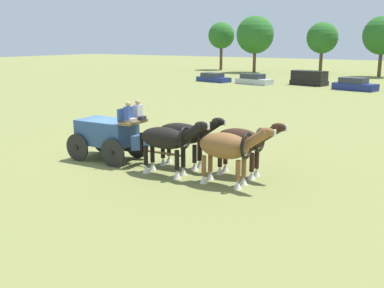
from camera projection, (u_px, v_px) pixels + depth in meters
The scene contains 14 objects.
ground_plane at pixel (108, 159), 20.45m from camera, with size 220.00×220.00×0.00m, color olive.
show_wagon at pixel (110, 133), 20.10m from camera, with size 5.47×2.00×2.74m.
draft_horse_rear_near at pixel (184, 135), 18.96m from camera, with size 3.25×0.99×2.22m.
draft_horse_rear_off at pixel (167, 140), 17.85m from camera, with size 3.14×0.99×2.27m.
draft_horse_lead_near at pixel (242, 142), 17.71m from camera, with size 3.00×1.03×2.23m.
draft_horse_lead_off at pixel (227, 148), 16.60m from camera, with size 3.04×1.08×2.28m.
parked_vehicle_a at pixel (213, 78), 57.79m from camera, with size 4.70×2.63×1.10m.
parked_vehicle_b at pixel (254, 80), 54.54m from camera, with size 4.68×2.60×1.23m.
parked_vehicle_c at pixel (309, 78), 53.28m from camera, with size 4.39×2.69×1.67m.
parked_vehicle_d at pixel (355, 85), 48.05m from camera, with size 4.70×2.64×1.32m.
tree_a at pixel (221, 36), 79.23m from camera, with size 4.52×4.52×8.14m.
tree_b at pixel (255, 35), 72.80m from camera, with size 5.95×5.95×8.90m.
tree_c at pixel (322, 38), 69.66m from camera, with size 4.71×4.71×7.80m.
tree_d at pixel (382, 35), 64.11m from camera, with size 5.38×5.38×8.46m.
Camera 1 is at (13.93, -14.54, 5.23)m, focal length 42.95 mm.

